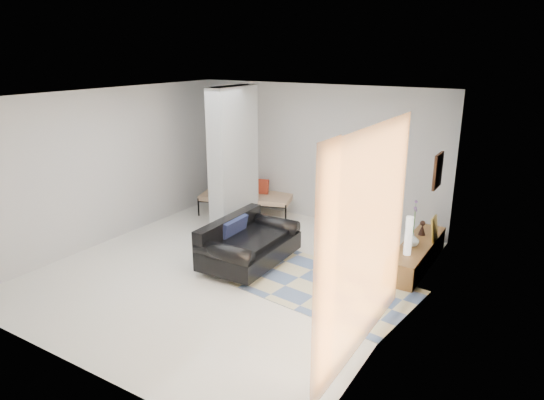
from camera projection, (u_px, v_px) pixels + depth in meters
The scene contains 17 objects.
floor at pixel (233, 269), 7.94m from camera, with size 6.00×6.00×0.00m, color silver.
ceiling at pixel (229, 95), 7.11m from camera, with size 6.00×6.00×0.00m, color white.
wall_back at pixel (317, 153), 9.97m from camera, with size 6.00×6.00×0.00m, color #B3B5B8.
wall_front at pixel (63, 253), 5.08m from camera, with size 6.00×6.00×0.00m, color #B3B5B8.
wall_left at pixel (110, 166), 8.90m from camera, with size 6.00×6.00×0.00m, color #B3B5B8.
wall_right at pixel (406, 217), 6.16m from camera, with size 6.00×6.00×0.00m, color #B3B5B8.
partition_column at pixel (234, 160), 9.38m from camera, with size 0.35×1.20×2.80m, color #9FA4A6.
hallway_door at pixel (233, 160), 11.10m from camera, with size 0.85×0.06×2.04m, color silver.
curtain at pixel (368, 242), 5.25m from camera, with size 2.55×2.55×0.00m, color orange.
wall_art at pixel (438, 171), 7.49m from camera, with size 0.04×0.45×0.55m, color #3D2010.
media_console at pixel (417, 254), 8.02m from camera, with size 0.45×2.02×0.80m.
loveseat at pixel (247, 244), 8.06m from camera, with size 1.06×1.78×0.76m.
daybed at pixel (246, 195), 10.54m from camera, with size 2.11×1.38×0.77m.
area_rug at pixel (327, 288), 7.31m from camera, with size 2.55×1.70×0.01m, color beige.
cylinder_lamp at pixel (409, 236), 7.43m from camera, with size 0.11×0.11×0.62m, color white.
bronze_figurine at pixel (422, 228), 8.28m from camera, with size 0.13×0.13×0.25m, color black, non-canonical shape.
vase at pixel (413, 240), 7.82m from camera, with size 0.21×0.21×0.22m, color silver.
Camera 1 is at (4.32, -5.86, 3.44)m, focal length 32.00 mm.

